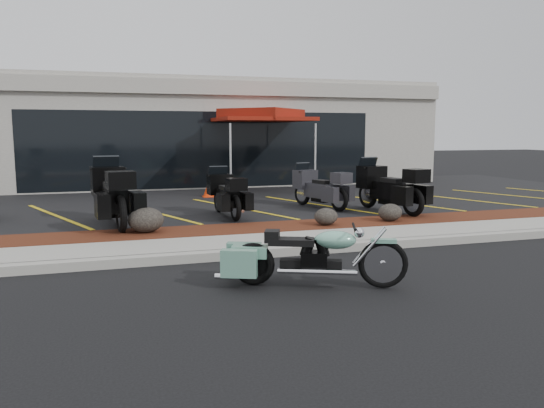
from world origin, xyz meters
name	(u,v)px	position (x,y,z in m)	size (l,w,h in m)	color
ground	(322,266)	(0.00, 0.00, 0.00)	(90.00, 90.00, 0.00)	black
curb	(303,250)	(0.00, 0.90, 0.07)	(24.00, 0.25, 0.15)	gray
sidewalk	(290,242)	(0.00, 1.60, 0.07)	(24.00, 1.20, 0.15)	gray
mulch_bed	(271,230)	(0.00, 2.80, 0.08)	(24.00, 1.20, 0.16)	#36180C
upper_lot	(220,199)	(0.00, 8.20, 0.07)	(26.00, 9.60, 0.15)	black
dealership_building	(189,134)	(0.00, 14.47, 2.01)	(18.00, 8.16, 4.00)	gray
boulder_left	(146,220)	(-2.53, 2.88, 0.41)	(0.69, 0.58, 0.49)	black
boulder_mid	(326,216)	(1.16, 2.63, 0.34)	(0.51, 0.42, 0.36)	black
boulder_right	(390,212)	(2.71, 2.69, 0.35)	(0.54, 0.45, 0.38)	black
hero_cruiser	(383,257)	(0.32, -1.37, 0.44)	(2.51, 0.64, 0.88)	#75B79C
touring_black_front	(107,188)	(-3.24, 4.80, 0.87)	(2.47, 0.94, 1.44)	black
touring_black_mid	(218,189)	(-0.65, 5.09, 0.72)	(1.96, 0.75, 1.14)	black
touring_grey	(302,184)	(1.76, 5.72, 0.72)	(1.98, 0.75, 1.15)	#333238
touring_black_rear	(368,183)	(3.20, 4.72, 0.81)	(2.27, 0.87, 1.32)	black
traffic_cone	(209,188)	(-0.32, 8.27, 0.40)	(0.36, 0.36, 0.50)	red
popup_canopy	(262,117)	(1.61, 9.19, 2.59)	(3.35, 3.35, 2.69)	silver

